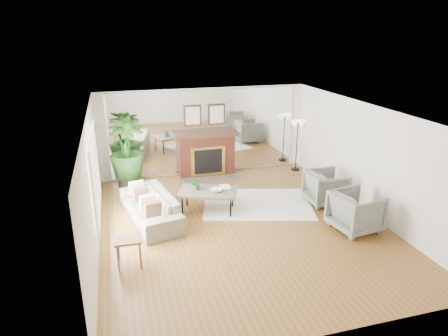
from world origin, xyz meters
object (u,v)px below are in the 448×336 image
object	(u,v)px
armchair_front	(356,211)
side_table	(128,242)
coffee_table	(208,192)
armchair_back	(326,188)
fireplace	(207,153)
floor_lamp	(298,128)
sofa	(150,207)
potted_ficus	(127,151)

from	to	relation	value
armchair_front	side_table	distance (m)	4.70
coffee_table	armchair_back	xyz separation A→B (m)	(2.89, -0.31, -0.08)
fireplace	floor_lamp	bearing A→B (deg)	-6.05
fireplace	armchair_front	size ratio (longest dim) A/B	2.20
fireplace	floor_lamp	size ratio (longest dim) A/B	1.34
sofa	side_table	bearing A→B (deg)	-29.13
armchair_back	potted_ficus	bearing A→B (deg)	64.90
coffee_table	side_table	size ratio (longest dim) A/B	2.79
sofa	side_table	size ratio (longest dim) A/B	4.01
fireplace	side_table	xyz separation A→B (m)	(-2.44, -4.18, -0.20)
potted_ficus	coffee_table	bearing A→B (deg)	-50.31
coffee_table	potted_ficus	distance (m)	2.72
armchair_back	armchair_front	bearing A→B (deg)	178.73
fireplace	floor_lamp	distance (m)	2.79
sofa	fireplace	bearing A→B (deg)	131.69
sofa	armchair_front	bearing A→B (deg)	57.36
armchair_back	armchair_front	distance (m)	1.40
fireplace	floor_lamp	world-z (taller)	fireplace
sofa	potted_ficus	xyz separation A→B (m)	(-0.36, 2.12, 0.70)
fireplace	sofa	bearing A→B (deg)	-127.24
armchair_front	floor_lamp	size ratio (longest dim) A/B	0.61
armchair_front	side_table	size ratio (longest dim) A/B	1.70
sofa	armchair_front	size ratio (longest dim) A/B	2.36
armchair_front	potted_ficus	xyz separation A→B (m)	(-4.51, 3.76, 0.60)
coffee_table	side_table	bearing A→B (deg)	-136.92
fireplace	coffee_table	world-z (taller)	fireplace
fireplace	potted_ficus	bearing A→B (deg)	-170.92
coffee_table	armchair_front	distance (m)	3.29
armchair_back	side_table	distance (m)	5.01
side_table	potted_ficus	bearing A→B (deg)	87.05
fireplace	coffee_table	xyz separation A→B (m)	(-0.54, -2.41, -0.17)
sofa	floor_lamp	size ratio (longest dim) A/B	1.44
armchair_front	floor_lamp	xyz separation A→B (m)	(0.44, 3.83, 0.88)
fireplace	armchair_front	xyz separation A→B (m)	(2.26, -4.12, -0.24)
armchair_back	side_table	bearing A→B (deg)	109.13
side_table	armchair_back	bearing A→B (deg)	17.01
armchair_front	armchair_back	bearing A→B (deg)	-12.01
coffee_table	potted_ficus	world-z (taller)	potted_ficus
fireplace	armchair_front	world-z (taller)	fireplace
sofa	armchair_front	xyz separation A→B (m)	(4.15, -1.64, 0.10)
potted_ficus	sofa	bearing A→B (deg)	-80.39
fireplace	sofa	world-z (taller)	fireplace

